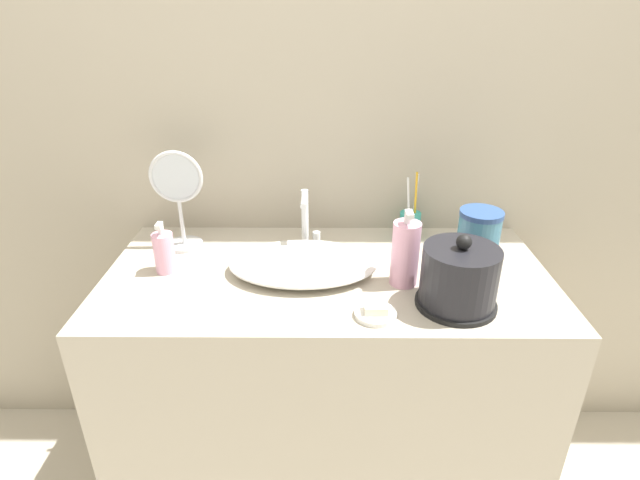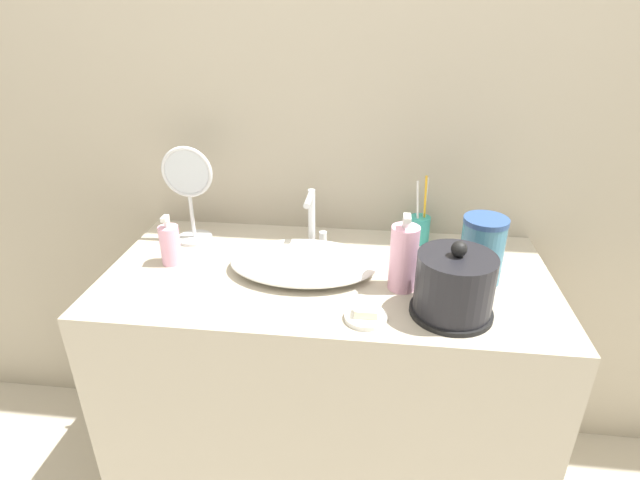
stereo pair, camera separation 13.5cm
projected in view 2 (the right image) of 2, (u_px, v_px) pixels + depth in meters
name	position (u px, v px, depth m)	size (l,w,h in m)	color
wall_back	(340.00, 76.00, 1.47)	(6.00, 0.04, 2.60)	#ADA38E
vanity_counter	(326.00, 385.00, 1.57)	(1.24, 0.60, 0.81)	#B7AD99
sink_basin	(303.00, 262.00, 1.39)	(0.41, 0.28, 0.05)	white
faucet	(313.00, 216.00, 1.51)	(0.06, 0.12, 0.18)	silver
electric_kettle	(454.00, 287.00, 1.18)	(0.20, 0.20, 0.19)	black
toothbrush_cup	(419.00, 228.00, 1.55)	(0.07, 0.07, 0.22)	teal
lotion_bottle	(170.00, 244.00, 1.42)	(0.06, 0.06, 0.15)	#EAA8C6
shampoo_bottle	(404.00, 257.00, 1.28)	(0.07, 0.07, 0.21)	#EAA8C6
soap_dish	(366.00, 316.00, 1.19)	(0.10, 0.10, 0.03)	white
vanity_mirror	(189.00, 190.00, 1.51)	(0.16, 0.11, 0.30)	silver
water_pitcher	(482.00, 250.00, 1.32)	(0.12, 0.12, 0.18)	teal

